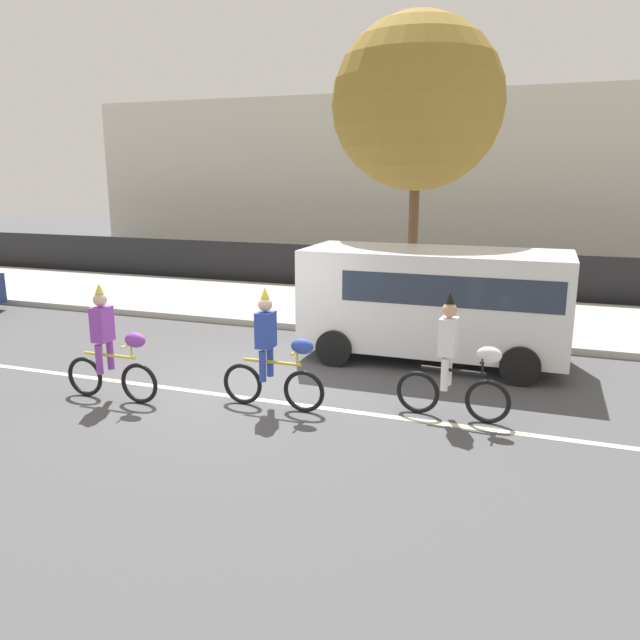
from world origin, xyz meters
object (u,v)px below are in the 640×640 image
(parade_cyclist_purple, at_px, (110,350))
(parked_van_white, at_px, (438,297))
(parade_cyclist_zebra, at_px, (455,365))
(parade_cyclist_cobalt, at_px, (273,357))

(parade_cyclist_purple, height_order, parked_van_white, parked_van_white)
(parade_cyclist_zebra, height_order, parked_van_white, parked_van_white)
(parade_cyclist_zebra, bearing_deg, parade_cyclist_cobalt, -169.11)
(parade_cyclist_purple, xyz_separation_m, parade_cyclist_zebra, (5.32, 1.06, 0.00))
(parade_cyclist_purple, xyz_separation_m, parked_van_white, (4.58, 3.98, 0.44))
(parade_cyclist_cobalt, relative_size, parked_van_white, 0.38)
(parade_cyclist_cobalt, bearing_deg, parade_cyclist_purple, -168.28)
(parade_cyclist_cobalt, xyz_separation_m, parked_van_white, (1.97, 3.44, 0.44))
(parade_cyclist_zebra, bearing_deg, parked_van_white, 104.21)
(parade_cyclist_purple, distance_m, parade_cyclist_zebra, 5.43)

